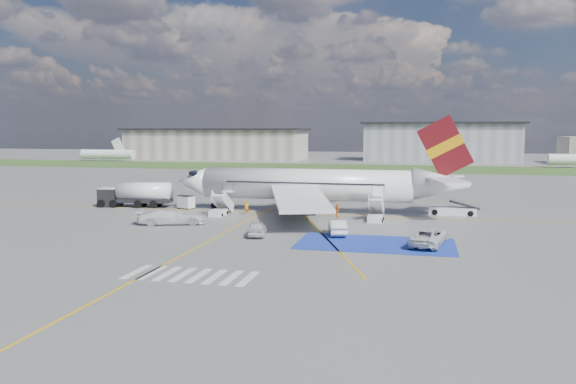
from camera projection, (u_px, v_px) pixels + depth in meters
name	position (u px, v px, depth m)	size (l,w,h in m)	color
ground	(279.00, 231.00, 56.43)	(400.00, 400.00, 0.00)	#60605E
grass_strip	(367.00, 168.00, 148.32)	(400.00, 30.00, 0.01)	#2D4C1E
taxiway_line_main	(303.00, 214.00, 68.04)	(120.00, 0.20, 0.01)	gold
taxiway_line_cross	(193.00, 249.00, 47.90)	(0.20, 60.00, 0.01)	gold
taxiway_line_diag	(303.00, 214.00, 68.04)	(0.20, 60.00, 0.01)	gold
staging_box	(376.00, 244.00, 50.28)	(14.00, 8.00, 0.01)	#1B33A2
crosswalk	(191.00, 275.00, 39.43)	(9.00, 4.00, 0.01)	silver
terminal_west	(217.00, 144.00, 194.16)	(60.00, 22.00, 10.00)	gray
terminal_centre	(440.00, 142.00, 181.78)	(48.00, 18.00, 12.00)	gray
airliner	(318.00, 185.00, 69.25)	(36.81, 32.95, 11.92)	white
airstairs_fwd	(219.00, 210.00, 66.95)	(1.90, 5.20, 3.60)	white
airstairs_aft	(376.00, 215.00, 62.73)	(1.90, 5.20, 3.60)	white
fuel_tanker	(136.00, 196.00, 74.10)	(9.82, 3.79, 3.27)	black
gpu_cart	(186.00, 203.00, 72.27)	(2.43, 2.04, 1.74)	white
belt_loader	(453.00, 211.00, 67.31)	(5.93, 2.41, 1.75)	white
car_silver_a	(257.00, 228.00, 54.06)	(1.66, 4.14, 1.41)	silver
car_silver_b	(337.00, 227.00, 54.64)	(1.57, 4.49, 1.48)	silver
van_white_a	(429.00, 233.00, 49.93)	(2.50, 5.42, 2.03)	silver
van_white_b	(172.00, 215.00, 60.46)	(2.21, 5.43, 2.13)	silver
crew_fwd	(247.00, 208.00, 67.39)	(0.61, 0.40, 1.68)	orange
crew_nose	(224.00, 201.00, 72.47)	(0.95, 0.74, 1.96)	orange
crew_aft	(337.00, 211.00, 65.12)	(0.92, 0.38, 1.57)	orange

